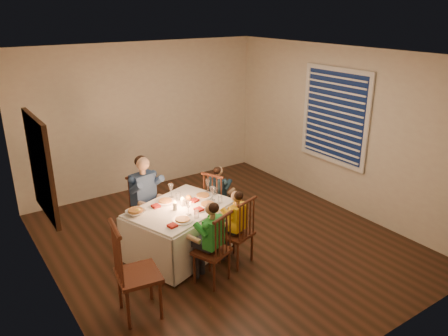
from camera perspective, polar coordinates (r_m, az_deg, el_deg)
ground at (r=6.32m, az=-0.05°, el=-9.50°), size 5.00×5.00×0.00m
wall_left at (r=4.96m, az=-22.08°, el=-3.13°), size 0.02×5.00×2.60m
wall_right at (r=7.24m, az=14.87°, el=4.90°), size 0.02×5.00×2.60m
wall_back at (r=7.89m, az=-10.41°, el=6.52°), size 4.50×0.02×2.60m
ceiling at (r=5.51m, az=-0.06°, el=14.64°), size 5.00×5.00×0.00m
dining_table at (r=5.84m, az=-5.72°, el=-6.88°), size 1.56×1.33×0.66m
chair_adult at (r=6.54m, az=-9.93°, el=-8.75°), size 0.45×0.44×0.93m
chair_near_left at (r=5.52m, az=-1.58°, el=-14.49°), size 0.49×0.48×0.93m
chair_near_right at (r=5.87m, az=1.53°, el=-12.13°), size 0.48×0.46×0.93m
chair_end at (r=6.65m, az=-0.68°, el=-7.88°), size 0.49×0.50×0.93m
chair_extra at (r=5.12m, az=-10.74°, el=-18.10°), size 0.50×0.52×1.11m
adult at (r=6.54m, az=-9.93°, el=-8.75°), size 0.52×0.49×1.23m
child_green at (r=5.52m, az=-1.58°, el=-14.49°), size 0.44×0.42×1.06m
child_yellow at (r=5.87m, az=1.53°, el=-12.13°), size 0.40×0.38×1.02m
child_teal at (r=6.65m, az=-0.68°, el=-7.88°), size 0.39×0.41×1.00m
setting_adult at (r=5.90m, az=-7.65°, el=-4.39°), size 0.33×0.33×0.02m
setting_green at (r=5.39m, az=-5.45°, el=-6.83°), size 0.33×0.33×0.02m
setting_yellow at (r=5.76m, az=-2.17°, el=-4.84°), size 0.33×0.33×0.02m
setting_teal at (r=6.02m, az=-2.78°, el=-3.70°), size 0.33×0.33×0.02m
candle_left at (r=5.67m, az=-6.42°, el=-4.99°), size 0.06×0.06×0.10m
candle_right at (r=5.76m, az=-5.43°, el=-4.49°), size 0.06×0.06×0.10m
squash at (r=5.61m, az=-11.18°, el=-5.62°), size 0.09×0.09×0.09m
orange_fruit at (r=5.91m, az=-4.65°, el=-3.90°), size 0.08×0.08×0.08m
serving_bowl at (r=5.63m, az=-11.47°, el=-5.70°), size 0.28×0.28×0.06m
wall_mirror at (r=5.18m, az=-22.80°, el=0.11°), size 0.06×0.95×1.15m
window_blinds at (r=7.22m, az=14.19°, el=6.57°), size 0.07×1.34×1.54m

